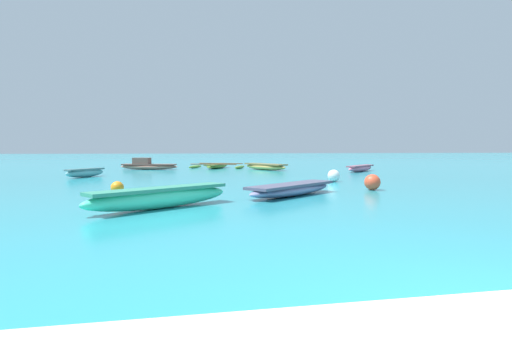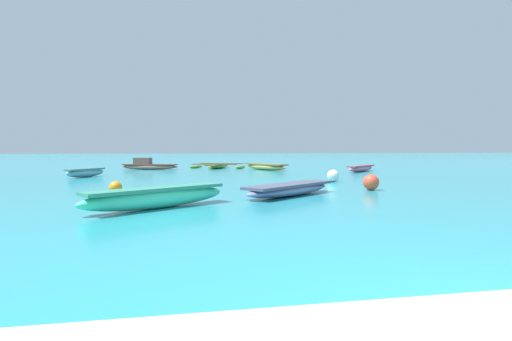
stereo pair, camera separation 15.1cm
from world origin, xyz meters
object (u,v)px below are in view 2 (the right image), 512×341
(moored_boat_0, at_px, (148,165))
(mooring_buoy_1, at_px, (371,182))
(moored_boat_2, at_px, (266,166))
(mooring_buoy_2, at_px, (333,176))
(moored_boat_3, at_px, (290,189))
(moored_boat_6, at_px, (158,197))
(moored_boat_1, at_px, (85,172))
(mooring_buoy_0, at_px, (116,188))
(moored_boat_4, at_px, (218,166))
(moored_boat_5, at_px, (361,168))

(moored_boat_0, distance_m, mooring_buoy_1, 17.65)
(moored_boat_2, distance_m, mooring_buoy_2, 9.98)
(moored_boat_3, xyz_separation_m, moored_boat_6, (-3.78, -1.88, 0.07))
(moored_boat_0, distance_m, moored_boat_2, 8.00)
(moored_boat_0, relative_size, moored_boat_6, 1.14)
(moored_boat_6, xyz_separation_m, mooring_buoy_2, (6.93, 6.38, -0.01))
(moored_boat_1, bearing_deg, mooring_buoy_0, -128.05)
(moored_boat_1, height_order, mooring_buoy_0, moored_boat_1)
(moored_boat_2, relative_size, mooring_buoy_0, 9.76)
(moored_boat_3, distance_m, moored_boat_6, 4.22)
(moored_boat_1, distance_m, moored_boat_3, 12.37)
(moored_boat_6, bearing_deg, moored_boat_4, 45.31)
(moored_boat_1, bearing_deg, moored_boat_2, -30.66)
(moored_boat_0, distance_m, moored_boat_4, 4.91)
(moored_boat_3, height_order, moored_boat_5, moored_boat_5)
(mooring_buoy_0, bearing_deg, moored_boat_6, -66.01)
(moored_boat_6, height_order, mooring_buoy_2, mooring_buoy_2)
(moored_boat_2, xyz_separation_m, moored_boat_3, (-2.34, -14.44, -0.03))
(moored_boat_2, xyz_separation_m, mooring_buoy_0, (-7.58, -13.02, -0.03))
(moored_boat_0, xyz_separation_m, moored_boat_1, (-2.51, -6.95, -0.05))
(moored_boat_4, height_order, moored_boat_5, moored_boat_5)
(moored_boat_2, height_order, moored_boat_6, moored_boat_6)
(moored_boat_0, bearing_deg, mooring_buoy_0, -73.00)
(moored_boat_4, relative_size, mooring_buoy_1, 7.87)
(moored_boat_1, relative_size, moored_boat_3, 0.63)
(moored_boat_3, xyz_separation_m, mooring_buoy_1, (3.14, 1.01, 0.07))
(moored_boat_4, height_order, mooring_buoy_1, mooring_buoy_1)
(moored_boat_2, bearing_deg, moored_boat_0, -131.42)
(mooring_buoy_2, bearing_deg, moored_boat_4, 106.21)
(moored_boat_1, bearing_deg, moored_boat_5, -49.20)
(mooring_buoy_1, distance_m, mooring_buoy_2, 3.49)
(moored_boat_5, relative_size, mooring_buoy_2, 5.65)
(moored_boat_1, height_order, moored_boat_4, moored_boat_1)
(moored_boat_5, relative_size, mooring_buoy_1, 5.40)
(moored_boat_3, distance_m, moored_boat_4, 17.39)
(mooring_buoy_1, bearing_deg, moored_boat_1, 142.48)
(moored_boat_5, xyz_separation_m, mooring_buoy_0, (-12.99, -10.06, -0.02))
(moored_boat_0, distance_m, mooring_buoy_2, 14.71)
(moored_boat_1, distance_m, moored_boat_5, 15.79)
(moored_boat_5, relative_size, moored_boat_6, 0.84)
(moored_boat_3, bearing_deg, mooring_buoy_1, -21.45)
(moored_boat_4, relative_size, moored_boat_6, 1.22)
(moored_boat_4, bearing_deg, moored_boat_6, -164.49)
(moored_boat_4, height_order, moored_boat_6, moored_boat_6)
(moored_boat_3, bearing_deg, moored_boat_6, 167.20)
(moored_boat_0, relative_size, moored_boat_5, 1.36)
(moored_boat_4, bearing_deg, moored_boat_5, -100.38)
(moored_boat_3, distance_m, mooring_buoy_1, 3.30)
(moored_boat_6, distance_m, mooring_buoy_0, 3.61)
(moored_boat_1, xyz_separation_m, moored_boat_5, (15.67, 1.98, -0.02))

